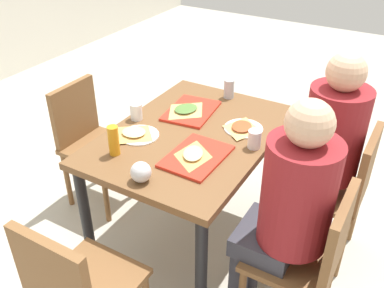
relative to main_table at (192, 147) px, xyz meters
The scene contains 21 objects.
ground_plane 0.68m from the main_table, ahead, with size 10.00×10.00×0.02m, color #B2AD9E.
main_table is the anchor object (origin of this frame).
chair_near_left 0.88m from the main_table, 110.30° to the right, with size 0.40×0.40×0.86m.
chair_near_right 0.88m from the main_table, 69.70° to the right, with size 0.40×0.40×0.86m.
chair_far_side 0.82m from the main_table, 90.00° to the left, with size 0.40×0.40×0.86m.
chair_left_end 0.99m from the main_table, behind, with size 0.40×0.40×0.86m.
person_in_red 0.74m from the main_table, 114.12° to the right, with size 0.32×0.42×1.27m.
person_in_brown_jacket 0.74m from the main_table, 65.88° to the right, with size 0.32×0.42×1.27m.
tray_red_near 0.28m from the main_table, 144.65° to the right, with size 0.36×0.26×0.02m, color red.
tray_red_far 0.27m from the main_table, 31.30° to the left, with size 0.36×0.26×0.02m, color red.
paper_plate_center 0.31m from the main_table, 127.56° to the left, with size 0.22×0.22×0.01m, color white.
paper_plate_near_edge 0.31m from the main_table, 52.44° to the right, with size 0.22×0.22×0.01m, color white.
pizza_slice_a 0.29m from the main_table, 148.59° to the right, with size 0.25×0.21×0.02m.
pizza_slice_b 0.26m from the main_table, 39.28° to the left, with size 0.25×0.22×0.02m.
pizza_slice_c 0.34m from the main_table, 126.43° to the left, with size 0.19×0.20×0.02m.
pizza_slice_d 0.30m from the main_table, 53.86° to the right, with size 0.23×0.20×0.02m.
plastic_cup_a 0.39m from the main_table, 94.74° to the left, with size 0.07×0.07×0.10m, color white.
plastic_cup_b 0.39m from the main_table, 85.26° to the right, with size 0.07×0.07×0.10m, color white.
soda_can 0.53m from the main_table, ahead, with size 0.07×0.07×0.12m, color #B7BCC6.
condiment_bottle 0.49m from the main_table, 149.03° to the left, with size 0.06×0.06×0.16m, color orange.
foil_bundle 0.53m from the main_table, behind, with size 0.10×0.10×0.10m, color silver.
Camera 1 is at (-1.78, -1.04, 1.98)m, focal length 40.07 mm.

